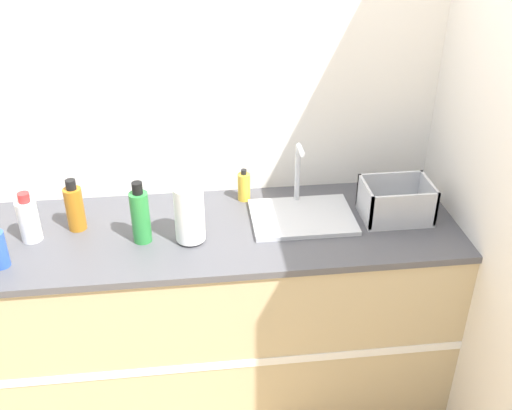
% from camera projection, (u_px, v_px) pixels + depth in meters
% --- Properties ---
extents(wall_back, '(4.41, 0.06, 2.60)m').
position_uv_depth(wall_back, '(214.00, 111.00, 2.66)').
color(wall_back, silver).
rests_on(wall_back, ground_plane).
extents(wall_right, '(0.06, 2.66, 2.60)m').
position_uv_depth(wall_right, '(471.00, 132.00, 2.46)').
color(wall_right, silver).
rests_on(wall_right, ground_plane).
extents(counter_cabinet, '(2.03, 0.68, 0.91)m').
position_uv_depth(counter_cabinet, '(225.00, 310.00, 2.78)').
color(counter_cabinet, tan).
rests_on(counter_cabinet, ground_plane).
extents(sink, '(0.44, 0.33, 0.30)m').
position_uv_depth(sink, '(302.00, 214.00, 2.60)').
color(sink, silver).
rests_on(sink, counter_cabinet).
extents(paper_towel_roll, '(0.12, 0.12, 0.25)m').
position_uv_depth(paper_towel_roll, '(189.00, 214.00, 2.40)').
color(paper_towel_roll, '#4C4C51').
rests_on(paper_towel_roll, counter_cabinet).
extents(dish_rack, '(0.29, 0.22, 0.17)m').
position_uv_depth(dish_rack, '(396.00, 204.00, 2.59)').
color(dish_rack, '#B7BABF').
rests_on(dish_rack, counter_cabinet).
extents(bottle_white_spray, '(0.08, 0.08, 0.22)m').
position_uv_depth(bottle_white_spray, '(29.00, 219.00, 2.42)').
color(bottle_white_spray, white).
rests_on(bottle_white_spray, counter_cabinet).
extents(bottle_green, '(0.08, 0.08, 0.27)m').
position_uv_depth(bottle_green, '(140.00, 216.00, 2.40)').
color(bottle_green, '#2D8C3D').
rests_on(bottle_green, counter_cabinet).
extents(bottle_amber, '(0.08, 0.08, 0.23)m').
position_uv_depth(bottle_amber, '(75.00, 207.00, 2.49)').
color(bottle_amber, '#B26B19').
rests_on(bottle_amber, counter_cabinet).
extents(soap_dispenser, '(0.06, 0.06, 0.15)m').
position_uv_depth(soap_dispenser, '(244.00, 186.00, 2.72)').
color(soap_dispenser, gold).
rests_on(soap_dispenser, counter_cabinet).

